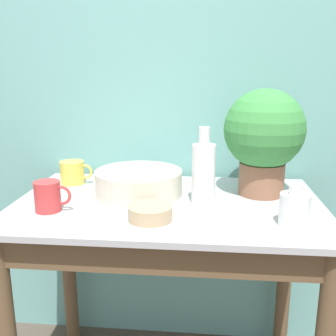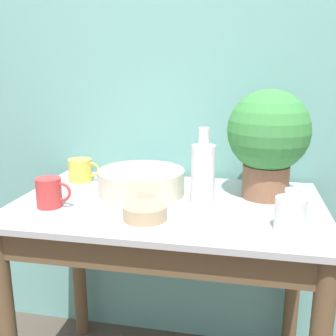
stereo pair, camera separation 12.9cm
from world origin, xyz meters
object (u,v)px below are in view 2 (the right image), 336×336
at_px(bowl_wash_large, 141,182).
at_px(bowl_small_tan, 145,212).
at_px(potted_plant, 268,137).
at_px(bottle_short, 290,213).
at_px(bottle_tall, 203,173).
at_px(mug_red, 50,192).
at_px(mug_yellow, 81,170).

relative_size(bowl_wash_large, bowl_small_tan, 2.32).
height_order(potted_plant, bottle_short, potted_plant).
relative_size(potted_plant, bottle_short, 3.10).
relative_size(potted_plant, bottle_tall, 1.45).
height_order(bottle_tall, bowl_small_tan, bottle_tall).
bearing_deg(potted_plant, bowl_small_tan, -141.89).
bearing_deg(mug_red, potted_plant, 19.12).
xyz_separation_m(potted_plant, mug_red, (-0.70, -0.24, -0.17)).
bearing_deg(mug_red, mug_yellow, 94.42).
xyz_separation_m(mug_yellow, bowl_small_tan, (0.36, -0.36, -0.02)).
relative_size(bowl_wash_large, mug_yellow, 2.44).
xyz_separation_m(bowl_wash_large, mug_yellow, (-0.28, 0.11, 0.00)).
xyz_separation_m(bowl_wash_large, bottle_short, (0.50, -0.25, 0.01)).
distance_m(potted_plant, bowl_small_tan, 0.51).
bearing_deg(mug_yellow, bowl_small_tan, -44.64).
distance_m(bottle_short, mug_red, 0.76).
distance_m(bowl_wash_large, bottle_short, 0.56).
height_order(bottle_tall, mug_red, bottle_tall).
bearing_deg(bottle_tall, bowl_wash_large, 161.37).
bearing_deg(mug_red, bowl_small_tan, -7.60).
bearing_deg(bottle_short, mug_yellow, 155.37).
xyz_separation_m(bowl_wash_large, mug_red, (-0.26, -0.20, 0.00)).
height_order(bottle_tall, bottle_short, bottle_tall).
height_order(bottle_short, bowl_small_tan, bottle_short).
bearing_deg(bottle_tall, mug_yellow, 159.61).
height_order(bowl_wash_large, mug_red, mug_red).
bearing_deg(bottle_tall, bowl_small_tan, -134.29).
relative_size(potted_plant, mug_yellow, 2.94).
bearing_deg(bottle_short, mug_red, 176.29).
bearing_deg(bottle_short, bottle_tall, 147.89).
bearing_deg(bowl_small_tan, mug_red, 172.40).
bearing_deg(potted_plant, mug_red, -160.88).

